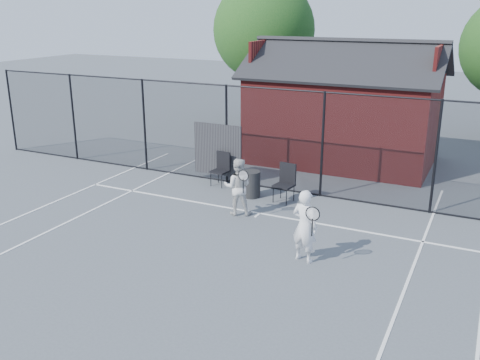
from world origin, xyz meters
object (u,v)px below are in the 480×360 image
at_px(chair_right, 284,184).
at_px(clubhouse, 344,115).
at_px(waste_bin, 251,184).
at_px(chair_left, 220,170).
at_px(player_back, 238,187).
at_px(player_front, 305,226).

bearing_deg(chair_right, clubhouse, 95.14).
bearing_deg(waste_bin, chair_right, 0.00).
bearing_deg(clubhouse, chair_left, -119.90).
bearing_deg(chair_left, player_back, -44.20).
xyz_separation_m(clubhouse, chair_left, (-2.53, -4.40, -1.11)).
xyz_separation_m(chair_left, waste_bin, (1.27, -0.50, -0.12)).
bearing_deg(player_front, waste_bin, 130.23).
relative_size(player_back, chair_right, 1.44).
distance_m(player_front, waste_bin, 4.20).
distance_m(player_front, chair_right, 3.63).
height_order(chair_left, waste_bin, chair_left).
distance_m(chair_left, chair_right, 2.31).
relative_size(clubhouse, chair_left, 6.58).
xyz_separation_m(player_back, waste_bin, (-0.25, 1.38, -0.38)).
height_order(player_back, waste_bin, player_back).
height_order(player_back, chair_right, player_back).
xyz_separation_m(player_front, chair_left, (-3.97, 3.69, -0.30)).
height_order(player_front, waste_bin, player_front).
xyz_separation_m(player_back, chair_right, (0.73, 1.38, -0.23)).
distance_m(chair_left, waste_bin, 1.37).
distance_m(clubhouse, player_front, 8.26).
xyz_separation_m(clubhouse, player_back, (-1.00, -6.28, -0.85)).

